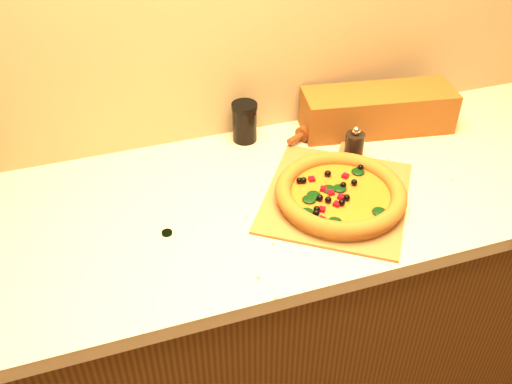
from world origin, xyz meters
name	(u,v)px	position (x,y,z in m)	size (l,w,h in m)	color
cabinet	(264,314)	(0.00, 1.43, 0.43)	(2.80, 0.65, 0.86)	#49270F
countertop	(266,202)	(0.00, 1.43, 0.88)	(2.84, 0.68, 0.04)	beige
pizza_peel	(337,193)	(0.18, 1.37, 0.90)	(0.51, 0.55, 0.01)	brown
pizza	(340,194)	(0.17, 1.34, 0.93)	(0.33, 0.33, 0.05)	#AA682A
bottle_cap	(167,233)	(-0.27, 1.36, 0.90)	(0.03, 0.03, 0.01)	black
pepper_grinder	(354,145)	(0.29, 1.51, 0.94)	(0.05, 0.05, 0.10)	black
rolling_pin	(326,120)	(0.28, 1.69, 0.92)	(0.31, 0.17, 0.05)	#612B10
bread_bag	(378,110)	(0.43, 1.63, 0.96)	(0.45, 0.15, 0.12)	brown
dark_jar	(245,122)	(0.03, 1.70, 0.96)	(0.07, 0.07, 0.12)	black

